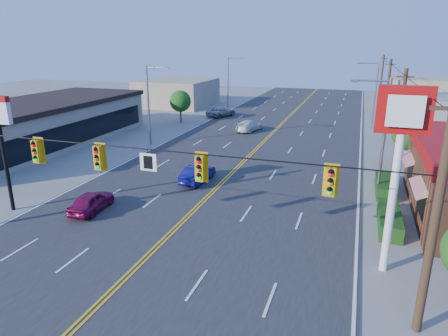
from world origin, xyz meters
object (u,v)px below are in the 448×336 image
(car_magenta, at_px, (91,202))
(car_blue, at_px, (198,174))
(pizza_hut_sign, at_px, (0,130))
(car_silver, at_px, (221,112))
(signal_span, at_px, (121,172))
(kfc_pylon, at_px, (400,144))
(car_white, at_px, (249,126))

(car_magenta, relative_size, car_blue, 0.95)
(pizza_hut_sign, distance_m, car_silver, 36.01)
(signal_span, relative_size, car_magenta, 6.62)
(signal_span, height_order, car_blue, signal_span)
(kfc_pylon, bearing_deg, signal_span, -160.22)
(kfc_pylon, relative_size, car_magenta, 2.31)
(signal_span, relative_size, kfc_pylon, 2.86)
(signal_span, bearing_deg, pizza_hut_sign, 159.81)
(kfc_pylon, relative_size, car_silver, 1.80)
(pizza_hut_sign, xyz_separation_m, car_silver, (1.70, 35.69, -4.53))
(signal_span, bearing_deg, car_silver, 103.02)
(signal_span, bearing_deg, car_magenta, 138.02)
(car_magenta, bearing_deg, signal_span, 133.11)
(signal_span, height_order, car_magenta, signal_span)
(car_blue, bearing_deg, signal_span, 101.23)
(car_blue, bearing_deg, car_silver, -71.22)
(signal_span, xyz_separation_m, pizza_hut_sign, (-10.88, 4.00, 0.30))
(car_silver, bearing_deg, car_blue, 126.15)
(kfc_pylon, height_order, car_silver, kfc_pylon)
(kfc_pylon, distance_m, car_white, 31.23)
(car_white, bearing_deg, pizza_hut_sign, 85.08)
(car_silver, bearing_deg, signal_span, 123.81)
(car_blue, bearing_deg, car_white, -83.33)
(kfc_pylon, relative_size, pizza_hut_sign, 1.24)
(signal_span, distance_m, car_white, 31.84)
(signal_span, bearing_deg, car_white, 95.08)
(car_magenta, xyz_separation_m, car_blue, (4.21, 7.21, 0.01))
(kfc_pylon, height_order, car_white, kfc_pylon)
(pizza_hut_sign, height_order, car_blue, pizza_hut_sign)
(pizza_hut_sign, relative_size, car_blue, 1.77)
(kfc_pylon, bearing_deg, car_silver, 119.63)
(car_white, distance_m, car_silver, 10.43)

